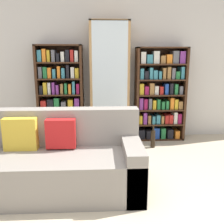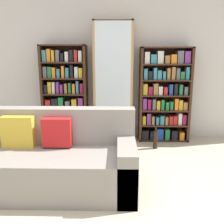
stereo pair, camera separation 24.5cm
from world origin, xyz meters
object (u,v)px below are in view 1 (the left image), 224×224
at_px(bookshelf_right, 160,95).
at_px(wine_bottle, 153,139).
at_px(display_cabinet, 109,83).
at_px(couch, 52,163).
at_px(bookshelf_left, 60,95).

height_order(bookshelf_right, wine_bottle, bookshelf_right).
bearing_deg(bookshelf_right, display_cabinet, -178.95).
distance_m(couch, bookshelf_right, 2.36).
bearing_deg(bookshelf_left, wine_bottle, -16.61).
relative_size(couch, bookshelf_right, 1.22).
distance_m(couch, display_cabinet, 1.94).
bearing_deg(bookshelf_left, display_cabinet, -1.11).
bearing_deg(display_cabinet, bookshelf_left, 178.89).
relative_size(bookshelf_left, display_cabinet, 0.81).
xyz_separation_m(display_cabinet, wine_bottle, (0.69, -0.44, -0.86)).
distance_m(couch, bookshelf_left, 1.76).
height_order(display_cabinet, bookshelf_right, display_cabinet).
xyz_separation_m(bookshelf_right, wine_bottle, (-0.19, -0.45, -0.64)).
xyz_separation_m(couch, bookshelf_left, (-0.13, 1.68, 0.49)).
bearing_deg(couch, display_cabinet, 67.06).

